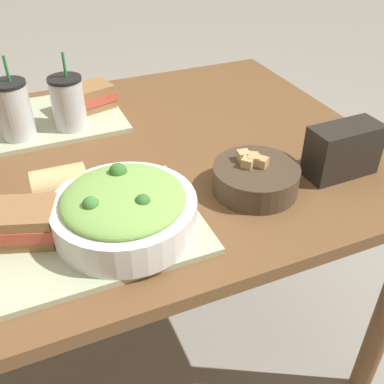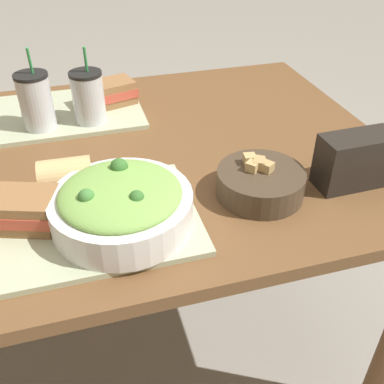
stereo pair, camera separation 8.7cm
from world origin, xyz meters
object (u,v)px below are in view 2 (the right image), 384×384
(sandwich_near, at_px, (20,210))
(sandwich_far, at_px, (108,93))
(baguette_near, at_px, (67,176))
(drink_cup_red, at_px, (89,98))
(soup_bowl, at_px, (260,182))
(chip_bag, at_px, (355,160))
(salad_bowl, at_px, (121,204))
(drink_cup_dark, at_px, (36,103))

(sandwich_near, relative_size, sandwich_far, 0.95)
(baguette_near, relative_size, drink_cup_red, 0.54)
(soup_bowl, relative_size, chip_bag, 1.13)
(drink_cup_red, bearing_deg, baguette_near, -103.69)
(sandwich_near, distance_m, chip_bag, 0.68)
(salad_bowl, relative_size, drink_cup_red, 1.34)
(salad_bowl, bearing_deg, drink_cup_red, 91.80)
(drink_cup_dark, bearing_deg, drink_cup_red, -0.00)
(soup_bowl, bearing_deg, drink_cup_red, 126.06)
(salad_bowl, distance_m, sandwich_near, 0.19)
(baguette_near, height_order, drink_cup_dark, drink_cup_dark)
(baguette_near, bearing_deg, salad_bowl, -143.54)
(sandwich_far, bearing_deg, chip_bag, -64.56)
(chip_bag, bearing_deg, baguette_near, 167.13)
(chip_bag, bearing_deg, sandwich_far, 129.27)
(drink_cup_dark, bearing_deg, chip_bag, -34.22)
(chip_bag, bearing_deg, drink_cup_red, 138.21)
(sandwich_near, height_order, chip_bag, chip_bag)
(sandwich_far, xyz_separation_m, chip_bag, (0.45, -0.53, 0.01))
(soup_bowl, bearing_deg, sandwich_near, 177.43)
(sandwich_near, bearing_deg, drink_cup_dark, 103.41)
(baguette_near, bearing_deg, chip_bag, -99.51)
(drink_cup_red, distance_m, chip_bag, 0.67)
(sandwich_near, bearing_deg, soup_bowl, 16.18)
(salad_bowl, distance_m, baguette_near, 0.16)
(drink_cup_dark, relative_size, drink_cup_red, 1.05)
(drink_cup_red, height_order, chip_bag, drink_cup_red)
(baguette_near, xyz_separation_m, chip_bag, (0.59, -0.12, 0.01))
(soup_bowl, bearing_deg, baguette_near, 164.88)
(drink_cup_dark, bearing_deg, salad_bowl, -72.23)
(baguette_near, relative_size, sandwich_far, 0.64)
(drink_cup_dark, bearing_deg, sandwich_far, 25.97)
(salad_bowl, distance_m, drink_cup_red, 0.45)
(soup_bowl, bearing_deg, sandwich_far, 115.75)
(sandwich_near, relative_size, drink_cup_dark, 0.77)
(salad_bowl, relative_size, baguette_near, 2.47)
(baguette_near, relative_size, drink_cup_dark, 0.52)
(salad_bowl, relative_size, sandwich_near, 1.66)
(drink_cup_dark, xyz_separation_m, chip_bag, (0.64, -0.43, -0.02))
(soup_bowl, distance_m, sandwich_near, 0.47)
(baguette_near, bearing_deg, drink_cup_red, -11.67)
(drink_cup_red, bearing_deg, chip_bag, -40.45)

